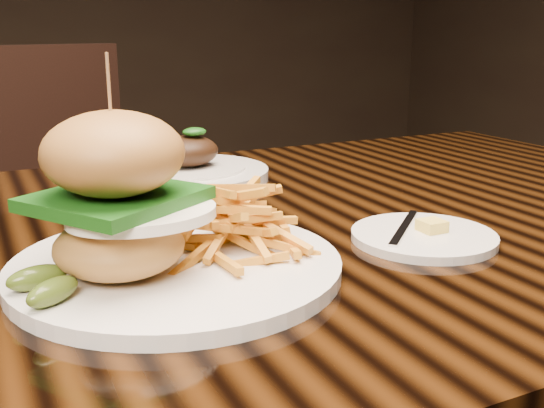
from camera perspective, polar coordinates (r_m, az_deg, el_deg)
name	(u,v)px	position (r m, az deg, el deg)	size (l,w,h in m)	color
dining_table	(231,279)	(0.83, -3.70, -6.74)	(1.60, 0.90, 0.75)	black
burger_plate	(166,222)	(0.63, -9.47, -1.59)	(0.33, 0.33, 0.22)	silver
side_saucer	(424,236)	(0.76, 13.43, -2.81)	(0.17, 0.17, 0.02)	silver
ramekin	(177,205)	(0.82, -8.55, -0.12)	(0.08, 0.08, 0.04)	silver
far_dish	(188,170)	(1.04, -7.52, 3.08)	(0.26, 0.26, 0.09)	silver
chair_far	(70,214)	(1.67, -17.62, -0.87)	(0.60, 0.60, 0.95)	black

